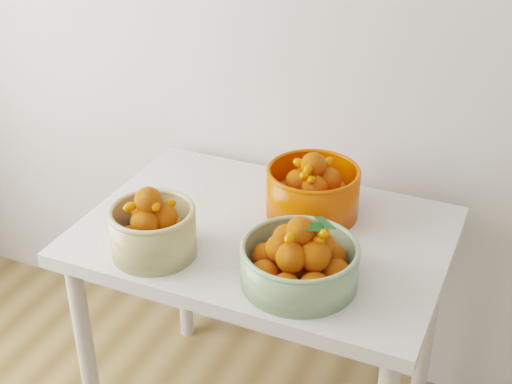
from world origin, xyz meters
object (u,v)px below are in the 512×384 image
Objects in this scene: table at (264,258)px; bowl_green at (300,261)px; bowl_orange at (313,190)px; bowl_cream at (153,229)px.

bowl_green is (0.17, -0.19, 0.16)m from table.
bowl_orange is at bearing 104.61° from bowl_green.
bowl_orange is at bearing 56.82° from table.
bowl_green is 1.07× the size of bowl_orange.
bowl_cream reaches higher than bowl_green.
bowl_cream reaches higher than bowl_orange.
bowl_cream is at bearing -131.22° from bowl_orange.
bowl_green is (0.40, 0.03, -0.01)m from bowl_cream.
table is 0.35m from bowl_cream.
bowl_cream is at bearing -135.43° from table.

